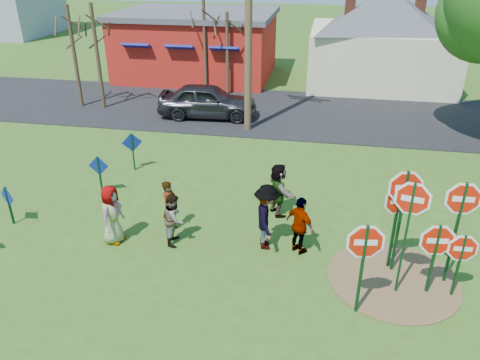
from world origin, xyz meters
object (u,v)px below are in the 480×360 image
object	(u,v)px
stop_sign_d	(461,208)
suv	(208,101)
utility_pole	(249,7)
person_b	(170,206)
stop_sign_c	(410,213)
stop_sign_b	(404,197)
person_a	(112,215)
stop_sign_a	(364,250)

from	to	relation	value
stop_sign_d	suv	xyz separation A→B (m)	(-8.67, 10.93, -1.25)
stop_sign_d	utility_pole	xyz separation A→B (m)	(-6.52, 9.62, 3.16)
person_b	suv	world-z (taller)	suv
person_b	stop_sign_c	bearing A→B (deg)	-91.19
stop_sign_b	utility_pole	size ratio (longest dim) A/B	0.30
stop_sign_b	suv	size ratio (longest dim) A/B	0.63
person_a	utility_pole	size ratio (longest dim) A/B	0.17
stop_sign_a	stop_sign_d	world-z (taller)	stop_sign_d
stop_sign_c	person_a	distance (m)	7.65
person_a	suv	bearing A→B (deg)	5.44
stop_sign_a	person_b	size ratio (longest dim) A/B	1.56
stop_sign_c	person_a	xyz separation A→B (m)	(-7.49, 0.80, -1.31)
person_b	person_a	bearing A→B (deg)	136.16
stop_sign_a	stop_sign_c	xyz separation A→B (m)	(0.96, 0.87, 0.50)
stop_sign_c	suv	size ratio (longest dim) A/B	0.66
stop_sign_b	utility_pole	bearing A→B (deg)	108.47
suv	stop_sign_b	bearing A→B (deg)	-148.84
stop_sign_d	person_a	world-z (taller)	stop_sign_d
stop_sign_a	stop_sign_b	world-z (taller)	stop_sign_b
stop_sign_b	stop_sign_c	xyz separation A→B (m)	(0.02, -0.83, 0.03)
person_b	utility_pole	distance (m)	9.68
utility_pole	suv	bearing A→B (deg)	148.69
stop_sign_d	person_b	bearing A→B (deg)	170.37
suv	utility_pole	bearing A→B (deg)	-124.97
stop_sign_a	person_b	xyz separation A→B (m)	(-5.17, 2.52, -0.89)
stop_sign_c	suv	xyz separation A→B (m)	(-7.45, 11.52, -1.33)
stop_sign_b	suv	xyz separation A→B (m)	(-7.44, 10.69, -1.30)
stop_sign_b	suv	world-z (taller)	stop_sign_b
stop_sign_a	utility_pole	bearing A→B (deg)	103.00
stop_sign_b	person_b	xyz separation A→B (m)	(-6.11, 0.83, -1.35)
person_a	utility_pole	distance (m)	10.61
person_a	utility_pole	xyz separation A→B (m)	(2.19, 9.42, 4.38)
person_a	utility_pole	world-z (taller)	utility_pole
person_b	utility_pole	bearing A→B (deg)	8.45
person_b	utility_pole	world-z (taller)	utility_pole
stop_sign_a	stop_sign_d	bearing A→B (deg)	25.54
utility_pole	stop_sign_d	bearing A→B (deg)	-55.89
person_a	person_b	distance (m)	1.61
stop_sign_b	stop_sign_a	bearing A→B (deg)	-130.01
person_a	stop_sign_d	bearing A→B (deg)	-85.68
suv	stop_sign_c	bearing A→B (deg)	-150.76
stop_sign_c	utility_pole	xyz separation A→B (m)	(-5.30, 10.21, 3.07)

